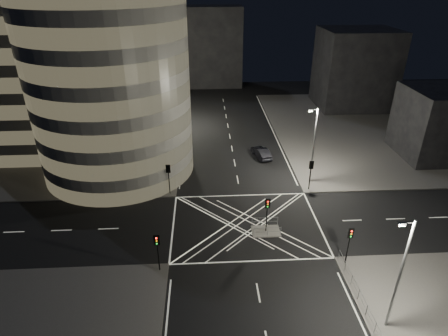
{
  "coord_description": "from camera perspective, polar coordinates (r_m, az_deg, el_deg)",
  "views": [
    {
      "loc": [
        -4.33,
        -33.51,
        24.71
      ],
      "look_at": [
        -1.97,
        7.77,
        3.0
      ],
      "focal_mm": 30.0,
      "sensor_mm": 36.0,
      "label": 1
    }
  ],
  "objects": [
    {
      "name": "traffic_signal_nl",
      "position": [
        34.77,
        -10.13,
        -11.65
      ],
      "size": [
        0.55,
        0.22,
        4.0
      ],
      "color": "black",
      "rests_on": "sidewalk_near_left"
    },
    {
      "name": "traffic_signal_island",
      "position": [
        39.24,
        6.61,
        -6.25
      ],
      "size": [
        0.55,
        0.22,
        4.0
      ],
      "color": "black",
      "rests_on": "central_island"
    },
    {
      "name": "tree_a",
      "position": [
        47.4,
        -10.45,
        2.22
      ],
      "size": [
        4.22,
        4.22,
        6.97
      ],
      "color": "black",
      "rests_on": "sidewalk_far_left"
    },
    {
      "name": "railing_near_right",
      "position": [
        34.53,
        20.36,
        -18.59
      ],
      "size": [
        0.06,
        11.7,
        1.1
      ],
      "primitive_type": "cube",
      "color": "slate",
      "rests_on": "sidewalk_near_right"
    },
    {
      "name": "railing_island_south",
      "position": [
        39.81,
        6.64,
        -9.62
      ],
      "size": [
        2.8,
        0.06,
        1.1
      ],
      "primitive_type": "cube",
      "color": "slate",
      "rests_on": "central_island"
    },
    {
      "name": "tree_e",
      "position": [
        69.75,
        -8.36,
        10.67
      ],
      "size": [
        4.29,
        4.29,
        6.94
      ],
      "color": "black",
      "rests_on": "sidewalk_far_left"
    },
    {
      "name": "office_block_rear",
      "position": [
        78.73,
        -16.93,
        16.66
      ],
      "size": [
        24.0,
        16.0,
        22.0
      ],
      "primitive_type": "cube",
      "color": "gray",
      "rests_on": "sidewalk_far_left"
    },
    {
      "name": "sidewalk_far_right",
      "position": [
        73.35,
        24.11,
        5.6
      ],
      "size": [
        42.0,
        42.0,
        0.15
      ],
      "primitive_type": "cube",
      "color": "#514E4C",
      "rests_on": "ground"
    },
    {
      "name": "building_far_end",
      "position": [
        92.85,
        -3.18,
        17.92
      ],
      "size": [
        18.0,
        8.0,
        18.0
      ],
      "primitive_type": "cube",
      "color": "black",
      "rests_on": "ground"
    },
    {
      "name": "ground",
      "position": [
        41.86,
        3.33,
        -8.53
      ],
      "size": [
        120.0,
        120.0,
        0.0
      ],
      "primitive_type": "plane",
      "color": "black",
      "rests_on": "ground"
    },
    {
      "name": "building_right_far",
      "position": [
        81.33,
        19.31,
        14.11
      ],
      "size": [
        14.0,
        12.0,
        15.0
      ],
      "primitive_type": "cube",
      "color": "black",
      "rests_on": "sidewalk_far_right"
    },
    {
      "name": "tree_d",
      "position": [
        63.99,
        -8.76,
        9.3
      ],
      "size": [
        4.26,
        4.26,
        7.16
      ],
      "color": "black",
      "rests_on": "sidewalk_far_left"
    },
    {
      "name": "street_lamp_left_near",
      "position": [
        49.65,
        -8.95,
        4.64
      ],
      "size": [
        1.25,
        0.25,
        10.0
      ],
      "color": "slate",
      "rests_on": "sidewalk_far_left"
    },
    {
      "name": "tree_c",
      "position": [
        58.34,
        -9.23,
        7.46
      ],
      "size": [
        4.56,
        4.56,
        7.35
      ],
      "color": "black",
      "rests_on": "sidewalk_far_left"
    },
    {
      "name": "tree_b",
      "position": [
        52.66,
        -9.81,
        5.52
      ],
      "size": [
        4.91,
        4.91,
        7.87
      ],
      "color": "black",
      "rests_on": "sidewalk_far_left"
    },
    {
      "name": "street_lamp_left_far",
      "position": [
        66.54,
        -7.67,
        10.71
      ],
      "size": [
        1.25,
        0.25,
        10.0
      ],
      "color": "slate",
      "rests_on": "sidewalk_far_left"
    },
    {
      "name": "building_right_near",
      "position": [
        63.35,
        29.94,
        5.96
      ],
      "size": [
        10.0,
        10.0,
        10.0
      ],
      "primitive_type": "cube",
      "color": "black",
      "rests_on": "sidewalk_far_right"
    },
    {
      "name": "sidewalk_far_left",
      "position": [
        69.84,
        -23.8,
        4.62
      ],
      "size": [
        42.0,
        42.0,
        0.15
      ],
      "primitive_type": "cube",
      "color": "#514E4C",
      "rests_on": "ground"
    },
    {
      "name": "traffic_signal_nr",
      "position": [
        36.89,
        18.6,
        -10.23
      ],
      "size": [
        0.55,
        0.22,
        4.0
      ],
      "color": "black",
      "rests_on": "sidewalk_near_right"
    },
    {
      "name": "street_lamp_right_far",
      "position": [
        48.62,
        13.48,
        3.69
      ],
      "size": [
        1.25,
        0.25,
        10.0
      ],
      "color": "slate",
      "rests_on": "sidewalk_far_right"
    },
    {
      "name": "office_tower_curved",
      "position": [
        56.08,
        -20.81,
        13.55
      ],
      "size": [
        30.0,
        29.0,
        27.2
      ],
      "color": "gray",
      "rests_on": "sidewalk_far_left"
    },
    {
      "name": "sedan",
      "position": [
        56.2,
        5.68,
        2.34
      ],
      "size": [
        2.77,
        4.9,
        1.53
      ],
      "primitive_type": "imported",
      "rotation": [
        0.0,
        0.0,
        3.4
      ],
      "color": "black",
      "rests_on": "ground"
    },
    {
      "name": "traffic_signal_fr",
      "position": [
        47.67,
        13.1,
        -0.29
      ],
      "size": [
        0.55,
        0.22,
        4.0
      ],
      "color": "black",
      "rests_on": "sidewalk_far_right"
    },
    {
      "name": "street_lamp_right_near",
      "position": [
        30.62,
        25.18,
        -14.27
      ],
      "size": [
        1.25,
        0.25,
        10.0
      ],
      "color": "slate",
      "rests_on": "sidewalk_near_right"
    },
    {
      "name": "railing_island_north",
      "position": [
        41.23,
        6.24,
        -8.11
      ],
      "size": [
        2.8,
        0.06,
        1.1
      ],
      "primitive_type": "cube",
      "color": "slate",
      "rests_on": "central_island"
    },
    {
      "name": "central_island",
      "position": [
        40.89,
        6.39,
        -9.55
      ],
      "size": [
        3.0,
        2.0,
        0.15
      ],
      "primitive_type": "cube",
      "color": "slate",
      "rests_on": "ground"
    },
    {
      "name": "traffic_signal_fl",
      "position": [
        46.05,
        -8.45,
        -0.88
      ],
      "size": [
        0.55,
        0.22,
        4.0
      ],
      "color": "black",
      "rests_on": "sidewalk_far_left"
    }
  ]
}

